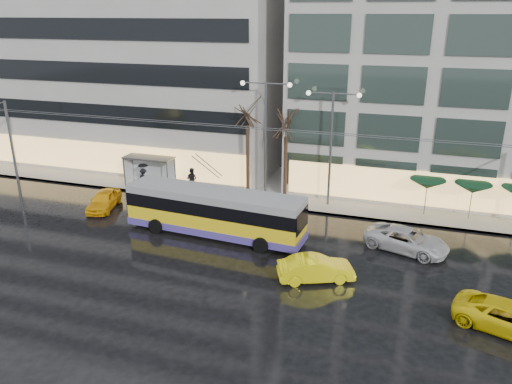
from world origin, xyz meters
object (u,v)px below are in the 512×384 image
at_px(trolleybus, 215,214).
at_px(bus_shelter, 146,164).
at_px(taxi_a, 104,200).
at_px(street_lamp_near, 266,124).

xyz_separation_m(trolleybus, bus_shelter, (-9.15, 7.32, 0.45)).
relative_size(trolleybus, bus_shelter, 2.90).
relative_size(bus_shelter, taxi_a, 1.03).
relative_size(trolleybus, taxi_a, 2.98).
bearing_deg(bus_shelter, street_lamp_near, 0.63).
height_order(trolleybus, street_lamp_near, street_lamp_near).
height_order(bus_shelter, taxi_a, bus_shelter).
bearing_deg(taxi_a, trolleybus, -23.22).
bearing_deg(trolleybus, taxi_a, 169.85).
bearing_deg(street_lamp_near, trolleybus, -99.45).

